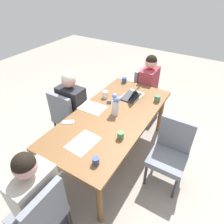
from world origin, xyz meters
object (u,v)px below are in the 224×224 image
Objects in this scene: chair_head_right_left_far at (41,214)px; dining_table at (112,120)px; person_head_left_left_near at (148,91)px; coffee_mug_near_left at (96,161)px; chair_head_left_left_near at (145,90)px; chair_far_right_near at (171,150)px; phone_black at (112,103)px; coffee_mug_near_right at (157,99)px; laptop_head_left_left_near at (132,95)px; person_head_right_left_far at (40,203)px; chair_near_left_mid at (67,115)px; coffee_mug_centre_right at (121,135)px; person_near_left_mid at (73,112)px; coffee_mug_centre_left at (124,80)px; coffee_mug_far_left at (105,94)px; phone_silver at (68,122)px; flower_vase at (115,105)px.

dining_table is at bearing -177.67° from chair_head_right_left_far.
person_head_left_left_near is 14.74× the size of coffee_mug_near_left.
chair_head_left_left_near and chair_far_right_near have the same top height.
chair_far_right_near is 1.04m from phone_black.
chair_far_right_near is at bearing 36.37° from coffee_mug_near_right.
dining_table is at bearing -3.24° from laptop_head_left_left_near.
chair_near_left_mid is at bearing -148.47° from person_head_right_left_far.
phone_black is (0.97, -0.18, 0.23)m from person_head_left_left_near.
chair_head_left_left_near is at bearing -167.26° from coffee_mug_centre_right.
chair_far_right_near is at bearing 57.93° from laptop_head_left_left_near.
chair_head_left_left_near is at bearing 152.48° from person_near_left_mid.
coffee_mug_near_right is at bearing 148.41° from dining_table.
chair_near_left_mid is at bearing -31.79° from person_head_left_left_near.
coffee_mug_centre_left is (0.38, -0.25, 0.30)m from chair_head_left_left_near.
person_head_left_left_near is at bearing 159.19° from coffee_mug_far_left.
person_head_right_left_far is 1.57m from phone_black.
laptop_head_left_left_near is at bearing -122.07° from chair_far_right_near.
coffee_mug_near_left is (2.06, 0.33, 0.29)m from chair_head_left_left_near.
chair_near_left_mid is at bearing 175.56° from phone_black.
chair_near_left_mid reaches higher than coffee_mug_far_left.
coffee_mug_centre_right is (-0.97, 0.33, 0.27)m from person_head_right_left_far.
dining_table is 0.30m from phone_black.
dining_table is 0.47m from coffee_mug_centre_right.
laptop_head_left_left_near is at bearing 42.44° from coffee_mug_centre_left.
chair_far_right_near is at bearing 125.33° from coffee_mug_centre_right.
coffee_mug_centre_left is (-0.90, -0.30, 0.12)m from dining_table.
chair_head_right_left_far is at bearing 2.33° from dining_table.
coffee_mug_centre_right is 0.58× the size of phone_silver.
coffee_mug_far_left is (-0.39, 0.46, 0.30)m from chair_near_left_mid.
coffee_mug_centre_left is (-2.26, -0.36, 0.30)m from chair_head_right_left_far.
chair_near_left_mid is 8.55× the size of coffee_mug_far_left.
coffee_mug_near_right is 0.61× the size of phone_black.
coffee_mug_far_left is 0.19m from phone_black.
phone_silver is at bearing -82.63° from coffee_mug_centre_right.
coffee_mug_centre_right is (-0.45, 0.03, 0.00)m from coffee_mug_near_left.
person_head_left_left_near is 2.03m from coffee_mug_near_left.
chair_head_left_left_near is at bearing 40.13° from phone_silver.
chair_head_left_left_near is 8.55× the size of coffee_mug_far_left.
laptop_head_left_left_near is at bearing 125.28° from person_near_left_mid.
person_head_left_left_near reaches higher than chair_near_left_mid.
phone_black is at bearing -54.76° from coffee_mug_near_right.
coffee_mug_centre_right is (0.34, 1.03, 0.27)m from person_near_left_mid.
person_head_right_left_far is at bearing 31.53° from chair_near_left_mid.
chair_head_right_left_far is 1.59m from chair_far_right_near.
coffee_mug_centre_left is (-0.86, -0.32, -0.10)m from flower_vase.
chair_near_left_mid is at bearing -38.76° from person_near_left_mid.
coffee_mug_far_left reaches higher than coffee_mug_near_left.
chair_far_right_near is 10.17× the size of coffee_mug_centre_left.
phone_silver is (-0.35, -0.68, -0.04)m from coffee_mug_near_left.
flower_vase is 3.24× the size of coffee_mug_near_right.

